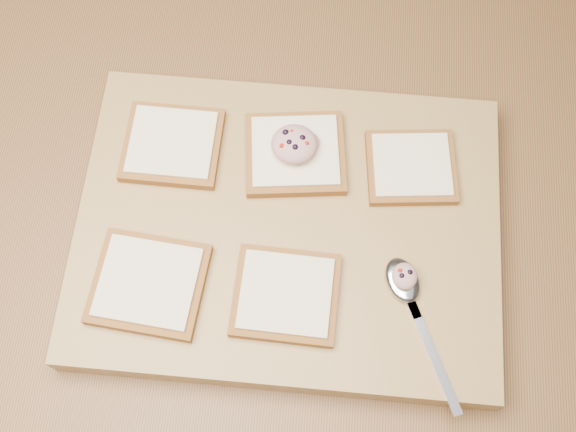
{
  "coord_description": "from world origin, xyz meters",
  "views": [
    {
      "loc": [
        -0.07,
        -0.37,
        1.76
      ],
      "look_at": [
        -0.1,
        -0.05,
        0.96
      ],
      "focal_mm": 45.0,
      "sensor_mm": 36.0,
      "label": 1
    }
  ],
  "objects_px": {
    "bread_far_center": "(295,153)",
    "tuna_salad_dollop": "(294,144)",
    "spoon": "(407,291)",
    "cutting_board": "(288,229)"
  },
  "relations": [
    {
      "from": "cutting_board",
      "to": "spoon",
      "type": "relative_size",
      "value": 2.79
    },
    {
      "from": "bread_far_center",
      "to": "tuna_salad_dollop",
      "type": "bearing_deg",
      "value": 145.85
    },
    {
      "from": "bread_far_center",
      "to": "tuna_salad_dollop",
      "type": "distance_m",
      "value": 0.02
    },
    {
      "from": "bread_far_center",
      "to": "spoon",
      "type": "bearing_deg",
      "value": -48.8
    },
    {
      "from": "tuna_salad_dollop",
      "to": "spoon",
      "type": "bearing_deg",
      "value": -48.69
    },
    {
      "from": "cutting_board",
      "to": "spoon",
      "type": "bearing_deg",
      "value": -27.13
    },
    {
      "from": "cutting_board",
      "to": "tuna_salad_dollop",
      "type": "distance_m",
      "value": 0.11
    },
    {
      "from": "cutting_board",
      "to": "bread_far_center",
      "type": "height_order",
      "value": "bread_far_center"
    },
    {
      "from": "tuna_salad_dollop",
      "to": "spoon",
      "type": "height_order",
      "value": "tuna_salad_dollop"
    },
    {
      "from": "bread_far_center",
      "to": "spoon",
      "type": "height_order",
      "value": "bread_far_center"
    }
  ]
}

